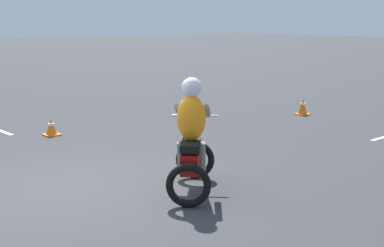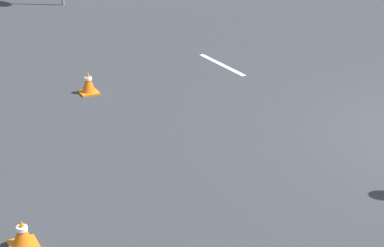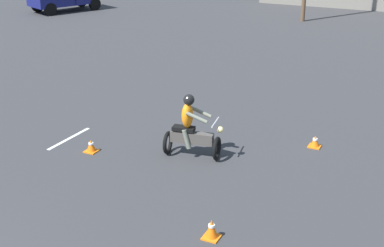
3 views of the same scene
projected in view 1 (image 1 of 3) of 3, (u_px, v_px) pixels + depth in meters
The scene contains 4 objects.
ground_plane at pixel (63, 190), 7.78m from camera, with size 120.00×120.00×0.00m, color #333335.
motorcycle_rider_foreground at pixel (192, 143), 7.51m from camera, with size 1.39×1.44×1.66m.
traffic_cone_near_right at pixel (51, 128), 11.33m from camera, with size 0.32×0.32×0.35m.
traffic_cone_mid_left at pixel (303, 107), 13.75m from camera, with size 0.32×0.32×0.42m.
Camera 1 is at (3.14, 7.00, 2.46)m, focal length 50.00 mm.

